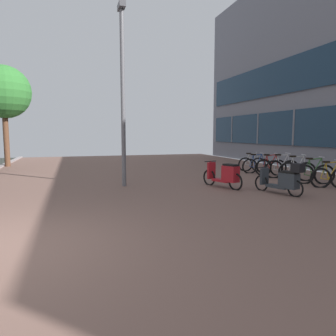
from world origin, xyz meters
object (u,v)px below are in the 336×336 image
object	(u,v)px
bicycle_rack_00	(331,178)
bicycle_rack_03	(282,169)
scooter_mid	(284,180)
street_tree	(4,92)
bicycle_rack_05	(257,166)
bicycle_rack_06	(252,164)
lamp_post	(123,87)
bicycle_rack_04	(271,167)
bicycle_rack_01	(314,174)
scooter_near	(225,175)
bicycle_rack_02	(297,171)

from	to	relation	value
bicycle_rack_00	bicycle_rack_03	size ratio (longest dim) A/B	0.92
scooter_mid	street_tree	size ratio (longest dim) A/B	0.30
bicycle_rack_05	bicycle_rack_06	world-z (taller)	bicycle_rack_05
bicycle_rack_00	lamp_post	xyz separation A→B (m)	(-6.31, 2.32, 2.90)
bicycle_rack_06	lamp_post	bearing A→B (deg)	-159.51
bicycle_rack_04	bicycle_rack_05	world-z (taller)	bicycle_rack_04
bicycle_rack_01	lamp_post	distance (m)	7.17
bicycle_rack_05	scooter_near	world-z (taller)	bicycle_rack_05
bicycle_rack_00	lamp_post	size ratio (longest dim) A/B	0.22
scooter_mid	lamp_post	bearing A→B (deg)	145.64
bicycle_rack_02	bicycle_rack_04	distance (m)	1.57
bicycle_rack_00	bicycle_rack_06	size ratio (longest dim) A/B	1.10
bicycle_rack_01	bicycle_rack_06	distance (m)	3.93
bicycle_rack_00	scooter_mid	xyz separation A→B (m)	(-2.18, -0.50, 0.10)
bicycle_rack_04	scooter_near	xyz separation A→B (m)	(-3.26, -2.16, 0.08)
bicycle_rack_01	scooter_mid	size ratio (longest dim) A/B	0.82
bicycle_rack_02	street_tree	world-z (taller)	street_tree
bicycle_rack_05	scooter_mid	distance (m)	4.87
bicycle_rack_01	bicycle_rack_05	bearing A→B (deg)	94.05
bicycle_rack_01	street_tree	distance (m)	15.31
scooter_near	bicycle_rack_00	bearing A→B (deg)	-16.75
scooter_near	lamp_post	distance (m)	4.35
scooter_near	street_tree	xyz separation A→B (m)	(-7.98, 9.48, 3.47)
bicycle_rack_02	scooter_near	size ratio (longest dim) A/B	0.79
bicycle_rack_03	bicycle_rack_04	size ratio (longest dim) A/B	1.08
bicycle_rack_04	bicycle_rack_05	size ratio (longest dim) A/B	0.99
bicycle_rack_01	street_tree	size ratio (longest dim) A/B	0.25
scooter_near	lamp_post	world-z (taller)	lamp_post
scooter_near	bicycle_rack_01	bearing A→B (deg)	-3.39
bicycle_rack_00	bicycle_rack_05	world-z (taller)	bicycle_rack_00
bicycle_rack_02	scooter_near	distance (m)	3.34
bicycle_rack_02	street_tree	xyz separation A→B (m)	(-11.27, 8.90, 3.54)
bicycle_rack_03	bicycle_rack_05	xyz separation A→B (m)	(-0.11, 1.57, -0.03)
bicycle_rack_00	lamp_post	world-z (taller)	lamp_post
bicycle_rack_00	street_tree	size ratio (longest dim) A/B	0.24
bicycle_rack_00	scooter_mid	world-z (taller)	scooter_mid
bicycle_rack_05	lamp_post	bearing A→B (deg)	-165.35
bicycle_rack_03	bicycle_rack_04	xyz separation A→B (m)	(0.04, 0.79, -0.02)
scooter_near	lamp_post	size ratio (longest dim) A/B	0.28
scooter_near	bicycle_rack_02	bearing A→B (deg)	10.15
bicycle_rack_03	bicycle_rack_02	bearing A→B (deg)	-85.28
bicycle_rack_00	scooter_near	bearing A→B (deg)	163.25
lamp_post	scooter_mid	bearing A→B (deg)	-34.36
bicycle_rack_05	lamp_post	world-z (taller)	lamp_post
scooter_mid	lamp_post	distance (m)	5.73
bicycle_rack_05	bicycle_rack_06	size ratio (longest dim) A/B	1.12
bicycle_rack_03	bicycle_rack_05	distance (m)	1.58
bicycle_rack_02	bicycle_rack_06	bearing A→B (deg)	88.48
bicycle_rack_00	bicycle_rack_02	distance (m)	1.57
bicycle_rack_06	bicycle_rack_00	bearing A→B (deg)	-91.22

